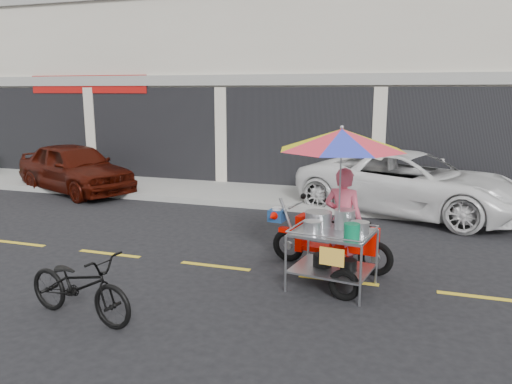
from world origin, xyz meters
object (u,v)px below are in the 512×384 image
(maroon_sedan, at_px, (75,168))
(near_bicycle, at_px, (79,285))
(white_pickup, at_px, (411,183))
(food_vendor_rig, at_px, (340,184))

(maroon_sedan, distance_m, near_bicycle, 8.46)
(white_pickup, height_order, near_bicycle, white_pickup)
(maroon_sedan, relative_size, white_pickup, 0.79)
(maroon_sedan, xyz_separation_m, food_vendor_rig, (8.04, -4.36, 0.78))
(near_bicycle, height_order, food_vendor_rig, food_vendor_rig)
(maroon_sedan, xyz_separation_m, near_bicycle, (5.21, -6.66, -0.25))
(maroon_sedan, relative_size, near_bicycle, 2.44)
(white_pickup, xyz_separation_m, near_bicycle, (-3.76, -6.98, -0.28))
(near_bicycle, distance_m, food_vendor_rig, 3.78)
(maroon_sedan, bearing_deg, near_bicycle, -119.37)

